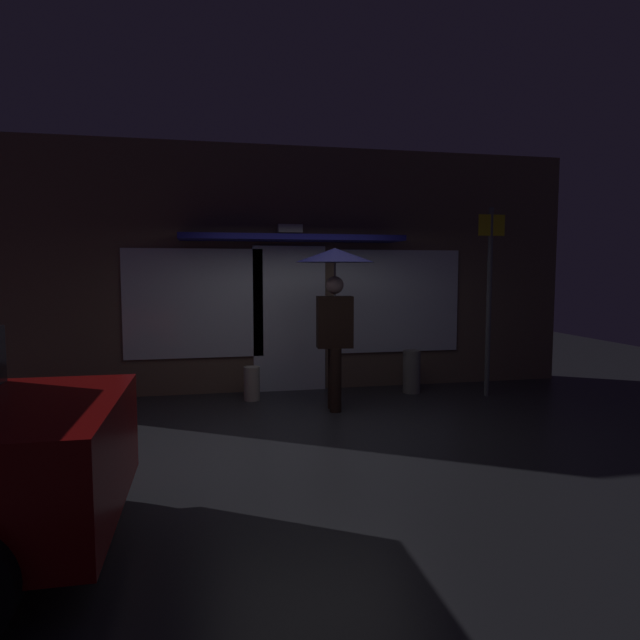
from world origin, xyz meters
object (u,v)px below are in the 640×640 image
(street_sign_post, at_px, (489,291))
(sidewalk_bollard, at_px, (252,384))
(person_with_umbrella, at_px, (335,287))
(sidewalk_bollard_2, at_px, (412,372))

(street_sign_post, xyz_separation_m, sidewalk_bollard, (-3.39, 0.43, -1.29))
(person_with_umbrella, relative_size, sidewalk_bollard_2, 3.31)
(person_with_umbrella, distance_m, sidewalk_bollard_2, 2.04)
(street_sign_post, bearing_deg, person_with_umbrella, -171.64)
(street_sign_post, relative_size, sidewalk_bollard_2, 4.25)
(sidewalk_bollard_2, bearing_deg, sidewalk_bollard, 179.84)
(person_with_umbrella, distance_m, sidewalk_bollard, 1.88)
(person_with_umbrella, bearing_deg, street_sign_post, -166.65)
(street_sign_post, height_order, sidewalk_bollard, street_sign_post)
(person_with_umbrella, relative_size, sidewalk_bollard, 4.44)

